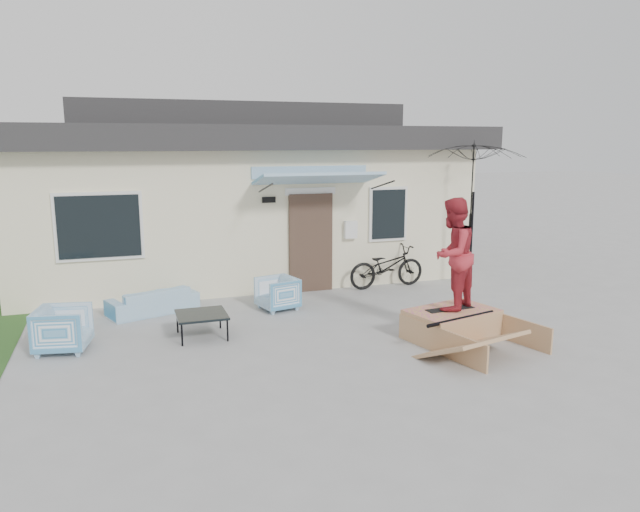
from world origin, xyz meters
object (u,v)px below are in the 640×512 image
object	(u,v)px
patio_umbrella	(473,208)
skate_ramp	(451,324)
bicycle	(387,262)
skater	(452,252)
armchair_right	(277,292)
coffee_table	(202,325)
skateboard	(450,308)
armchair_left	(63,327)
loveseat	(153,296)

from	to	relation	value
patio_umbrella	skate_ramp	size ratio (longest dim) A/B	1.32
bicycle	skater	world-z (taller)	skater
armchair_right	skate_ramp	bearing A→B (deg)	27.74
coffee_table	skateboard	bearing A→B (deg)	-18.97
armchair_left	coffee_table	size ratio (longest dim) A/B	0.96
loveseat	skater	bearing A→B (deg)	126.52
loveseat	armchair_right	world-z (taller)	armchair_right
loveseat	skate_ramp	bearing A→B (deg)	126.19
coffee_table	skateboard	distance (m)	4.09
coffee_table	skate_ramp	world-z (taller)	skate_ramp
skater	bicycle	bearing A→B (deg)	-130.98
patio_umbrella	skateboard	size ratio (longest dim) A/B	2.93
loveseat	coffee_table	world-z (taller)	loveseat
skate_ramp	bicycle	bearing A→B (deg)	68.61
armchair_left	armchair_right	bearing A→B (deg)	-61.36
bicycle	skate_ramp	bearing A→B (deg)	169.01
loveseat	armchair_left	distance (m)	2.21
loveseat	bicycle	distance (m)	5.04
armchair_left	skateboard	size ratio (longest dim) A/B	0.92
skateboard	skate_ramp	bearing A→B (deg)	-80.34
armchair_right	skateboard	size ratio (longest dim) A/B	0.83
skate_ramp	skater	distance (m)	1.20
bicycle	skateboard	distance (m)	3.48
bicycle	skateboard	size ratio (longest dim) A/B	2.13
patio_umbrella	skater	xyz separation A→B (m)	(-2.29, -2.96, -0.32)
patio_umbrella	skate_ramp	distance (m)	4.06
bicycle	skateboard	xyz separation A→B (m)	(-0.47, -3.45, -0.08)
armchair_right	coffee_table	distance (m)	1.99
skateboard	patio_umbrella	bearing A→B (deg)	48.15
armchair_left	coffee_table	distance (m)	2.11
armchair_left	skater	bearing A→B (deg)	-91.49
bicycle	skate_ramp	size ratio (longest dim) A/B	0.95
bicycle	skater	xyz separation A→B (m)	(-0.47, -3.45, 0.86)
skateboard	skater	bearing A→B (deg)	0.00
skate_ramp	skateboard	world-z (taller)	skateboard
coffee_table	bicycle	size ratio (longest dim) A/B	0.45
loveseat	bicycle	size ratio (longest dim) A/B	0.92
armchair_left	coffee_table	xyz separation A→B (m)	(2.10, -0.01, -0.19)
armchair_right	bicycle	xyz separation A→B (m)	(2.74, 0.94, 0.22)
patio_umbrella	loveseat	bearing A→B (deg)	179.44
armchair_right	skate_ramp	distance (m)	3.42
loveseat	skateboard	bearing A→B (deg)	126.52
coffee_table	loveseat	bearing A→B (deg)	111.78
loveseat	coffee_table	distance (m)	1.83
patio_umbrella	skater	bearing A→B (deg)	-127.69
loveseat	armchair_right	xyz separation A→B (m)	(2.28, -0.52, 0.03)
armchair_left	bicycle	bearing A→B (deg)	-60.73
coffee_table	skater	distance (m)	4.26
skate_ramp	coffee_table	bearing A→B (deg)	146.65
coffee_table	patio_umbrella	xyz separation A→B (m)	(6.15, 1.63, 1.55)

